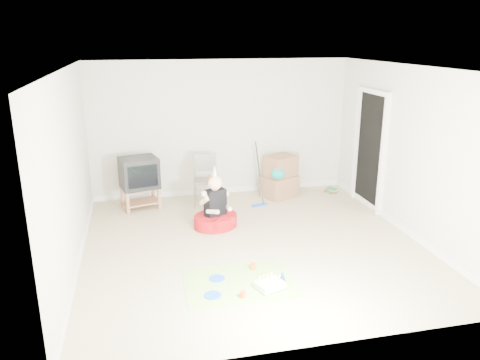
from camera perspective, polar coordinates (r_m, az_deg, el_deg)
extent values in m
plane|color=#BEAE89|center=(7.13, 1.50, -7.80)|extent=(5.00, 5.00, 0.00)
cube|color=black|center=(8.74, 15.59, 3.39)|extent=(0.02, 0.90, 2.05)
cube|color=#9B6646|center=(8.61, -12.08, -0.98)|extent=(0.73, 0.57, 0.03)
cube|color=#9B6646|center=(8.70, -11.98, -2.64)|extent=(0.73, 0.57, 0.03)
cube|color=#9B6646|center=(8.44, -13.54, -2.78)|extent=(0.06, 0.06, 0.40)
cube|color=#9B6646|center=(8.60, -9.82, -2.17)|extent=(0.06, 0.06, 0.40)
cube|color=#9B6646|center=(8.75, -14.15, -2.11)|extent=(0.06, 0.06, 0.40)
cube|color=#9B6646|center=(8.90, -10.56, -1.53)|extent=(0.06, 0.06, 0.40)
cube|color=black|center=(8.53, -12.20, 0.88)|extent=(0.74, 0.66, 0.55)
cube|color=gray|center=(8.60, -4.24, -0.11)|extent=(0.50, 0.48, 0.03)
cylinder|color=gray|center=(8.61, -5.55, -0.03)|extent=(0.02, 0.02, 0.96)
cylinder|color=gray|center=(8.59, -2.94, 0.00)|extent=(0.02, 0.02, 0.96)
cube|color=#946747|center=(9.15, 4.83, -0.75)|extent=(0.77, 0.70, 0.41)
cube|color=#946747|center=(9.08, 5.00, 1.76)|extent=(0.69, 0.64, 0.39)
ellipsoid|color=#0C877E|center=(8.84, 4.65, 0.75)|extent=(0.27, 0.19, 0.22)
cube|color=blue|center=(8.66, 2.41, -3.09)|extent=(0.30, 0.16, 0.03)
cylinder|color=black|center=(8.48, 2.46, 0.54)|extent=(0.10, 0.38, 1.12)
cube|color=#257145|center=(9.58, 11.07, -1.40)|extent=(0.22, 0.26, 0.03)
cube|color=#AD4025|center=(9.57, 11.08, -1.27)|extent=(0.23, 0.26, 0.02)
cube|color=beige|center=(9.56, 11.08, -1.13)|extent=(0.23, 0.25, 0.03)
cube|color=#257145|center=(9.55, 11.09, -0.99)|extent=(0.23, 0.24, 0.02)
cylinder|color=#B41016|center=(7.73, -3.00, -5.00)|extent=(0.96, 0.96, 0.20)
cube|color=black|center=(7.61, -3.04, -2.75)|extent=(0.38, 0.30, 0.44)
sphere|color=beige|center=(7.50, -3.08, -0.31)|extent=(0.31, 0.31, 0.23)
cone|color=silver|center=(7.44, -3.11, 1.20)|extent=(0.12, 0.12, 0.18)
cube|color=#E22F98|center=(6.10, -0.06, -12.38)|extent=(1.42, 1.05, 0.01)
cube|color=white|center=(5.96, 3.64, -12.66)|extent=(0.40, 0.36, 0.09)
cube|color=green|center=(5.98, 3.64, -12.98)|extent=(0.40, 0.36, 0.01)
cylinder|color=beige|center=(5.83, 3.04, -12.55)|extent=(0.01, 0.01, 0.07)
cylinder|color=beige|center=(5.86, 3.50, -12.39)|extent=(0.01, 0.01, 0.07)
cylinder|color=beige|center=(5.89, 3.96, -12.24)|extent=(0.01, 0.01, 0.07)
cylinder|color=beige|center=(5.92, 4.42, -12.08)|extent=(0.01, 0.01, 0.07)
cylinder|color=beige|center=(5.95, 4.87, -11.93)|extent=(0.01, 0.01, 0.07)
cylinder|color=beige|center=(5.90, 2.43, -12.13)|extent=(0.01, 0.01, 0.07)
cylinder|color=beige|center=(5.93, 2.90, -11.98)|extent=(0.01, 0.01, 0.07)
cylinder|color=beige|center=(5.96, 3.36, -11.83)|extent=(0.01, 0.01, 0.07)
cylinder|color=beige|center=(5.99, 3.81, -11.68)|extent=(0.01, 0.01, 0.07)
cylinder|color=blue|center=(6.18, -2.82, -11.89)|extent=(0.26, 0.26, 0.01)
cylinder|color=blue|center=(5.83, -3.34, -13.85)|extent=(0.25, 0.25, 0.01)
cylinder|color=#CF4E17|center=(6.38, 1.59, -10.49)|extent=(0.09, 0.09, 0.09)
cylinder|color=#CF4E17|center=(5.77, 0.36, -13.76)|extent=(0.08, 0.08, 0.08)
cone|color=#1B3DBD|center=(6.09, 5.16, -11.66)|extent=(0.11, 0.11, 0.16)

